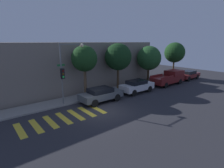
# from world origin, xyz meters

# --- Properties ---
(ground_plane) EXTENTS (60.00, 60.00, 0.00)m
(ground_plane) POSITION_xyz_m (0.00, 0.00, 0.00)
(ground_plane) COLOR #28282D
(sidewalk) EXTENTS (26.00, 2.21, 0.14)m
(sidewalk) POSITION_xyz_m (0.00, 4.30, 0.07)
(sidewalk) COLOR gray
(sidewalk) RESTS_ON ground
(building_row) EXTENTS (26.00, 6.00, 5.74)m
(building_row) POSITION_xyz_m (0.00, 8.81, 2.87)
(building_row) COLOR slate
(building_row) RESTS_ON ground
(crosswalk) EXTENTS (6.68, 2.60, 0.00)m
(crosswalk) POSITION_xyz_m (-3.18, 0.80, 0.00)
(crosswalk) COLOR gold
(crosswalk) RESTS_ON ground
(traffic_light_pole) EXTENTS (2.69, 0.56, 5.73)m
(traffic_light_pole) POSITION_xyz_m (-1.49, 3.37, 3.65)
(traffic_light_pole) COLOR slate
(traffic_light_pole) RESTS_ON ground
(sedan_near_corner) EXTENTS (4.33, 1.86, 1.41)m
(sedan_near_corner) POSITION_xyz_m (1.34, 2.10, 0.77)
(sedan_near_corner) COLOR #4C5156
(sedan_near_corner) RESTS_ON ground
(sedan_middle) EXTENTS (4.24, 1.76, 1.49)m
(sedan_middle) POSITION_xyz_m (6.48, 2.10, 0.81)
(sedan_middle) COLOR silver
(sedan_middle) RESTS_ON ground
(pickup_truck) EXTENTS (5.45, 1.99, 1.87)m
(pickup_truck) POSITION_xyz_m (12.95, 2.10, 0.95)
(pickup_truck) COLOR maroon
(pickup_truck) RESTS_ON ground
(sedan_far_end) EXTENTS (4.30, 1.75, 1.39)m
(sedan_far_end) POSITION_xyz_m (18.27, 2.10, 0.75)
(sedan_far_end) COLOR maroon
(sedan_far_end) RESTS_ON ground
(tree_near_corner) EXTENTS (2.67, 2.67, 5.48)m
(tree_near_corner) POSITION_xyz_m (0.85, 4.24, 4.11)
(tree_near_corner) COLOR brown
(tree_near_corner) RESTS_ON ground
(tree_midblock) EXTENTS (3.18, 3.18, 5.67)m
(tree_midblock) POSITION_xyz_m (5.39, 4.24, 4.06)
(tree_midblock) COLOR #4C3823
(tree_midblock) RESTS_ON ground
(tree_far_end) EXTENTS (3.33, 3.33, 5.28)m
(tree_far_end) POSITION_xyz_m (11.02, 4.24, 3.60)
(tree_far_end) COLOR #42301E
(tree_far_end) RESTS_ON ground
(tree_behind_truck) EXTENTS (3.19, 3.19, 5.73)m
(tree_behind_truck) POSITION_xyz_m (17.28, 4.24, 4.12)
(tree_behind_truck) COLOR #42301E
(tree_behind_truck) RESTS_ON ground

